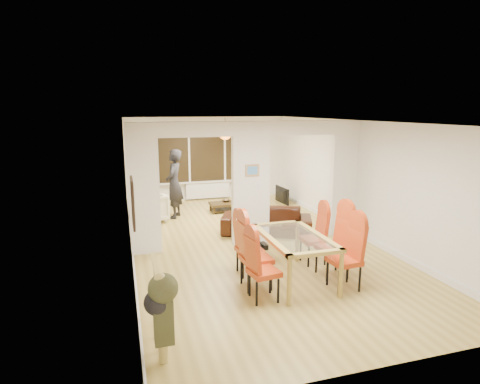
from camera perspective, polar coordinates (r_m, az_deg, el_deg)
name	(u,v)px	position (r m, az deg, el deg)	size (l,w,h in m)	color
floor	(250,242)	(8.78, 1.49, -7.19)	(5.00, 9.00, 0.01)	#AE9446
room_walls	(251,184)	(8.44, 1.54, 1.19)	(5.00, 9.00, 2.60)	silver
divider_wall	(251,184)	(8.44, 1.54, 1.19)	(5.00, 0.18, 2.60)	white
bay_window_blinds	(207,152)	(12.67, -4.71, 5.63)	(3.00, 0.08, 1.80)	black
radiator	(208,190)	(12.81, -4.59, 0.27)	(1.40, 0.08, 0.50)	white
pendant_light	(225,134)	(11.57, -2.12, 8.31)	(0.36, 0.36, 0.36)	orange
stair_newel	(158,298)	(5.23, -11.62, -14.60)	(0.40, 1.20, 1.10)	tan
wall_poster	(133,203)	(5.63, -15.02, -1.50)	(0.04, 0.52, 0.67)	gray
pillar_photo	(252,170)	(8.30, 1.76, 3.10)	(0.30, 0.03, 0.25)	#4C8CD8
dining_table	(294,258)	(6.87, 7.64, -9.28)	(0.95, 1.69, 0.79)	#A98E3E
dining_chair_la	(264,267)	(6.13, 3.43, -10.59)	(0.42, 0.42, 1.05)	#B23712
dining_chair_lb	(256,253)	(6.50, 2.32, -8.71)	(0.46, 0.46, 1.16)	#B23712
dining_chair_lc	(249,245)	(7.02, 1.34, -7.59)	(0.42, 0.42, 1.05)	#B23712
dining_chair_ra	(344,255)	(6.67, 14.64, -8.73)	(0.45, 0.45, 1.12)	#B23712
dining_chair_rb	(333,243)	(7.10, 13.07, -7.14)	(0.47, 0.47, 1.18)	#B23712
dining_chair_rc	(313,236)	(7.63, 10.39, -6.20)	(0.42, 0.42, 1.04)	#B23712
sofa	(266,221)	(9.32, 3.78, -4.15)	(2.04, 0.80, 0.60)	black
armchair	(149,208)	(10.49, -12.84, -2.22)	(0.81, 0.78, 0.73)	beige
person	(174,184)	(10.67, -9.35, 1.15)	(0.44, 0.66, 1.82)	black
television	(279,195)	(12.35, 5.63, -0.44)	(0.11, 0.85, 0.49)	black
coffee_table	(230,207)	(11.35, -1.49, -2.10)	(1.11, 0.56, 0.26)	#312410
bottle	(233,198)	(11.29, -0.94, -0.83)	(0.06, 0.06, 0.26)	#143F19
bowl	(226,201)	(11.40, -2.01, -1.23)	(0.23, 0.23, 0.06)	#312410
shoes	(261,246)	(8.40, 2.95, -7.69)	(0.25, 0.27, 0.11)	black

